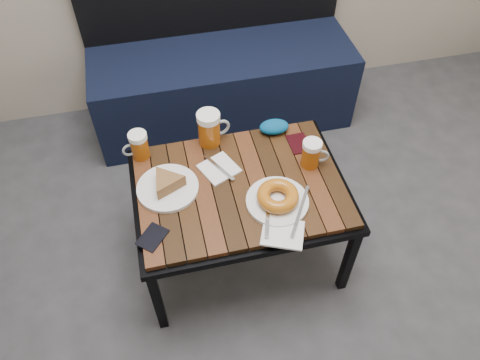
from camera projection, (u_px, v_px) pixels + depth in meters
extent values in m
cube|color=black|center=(223.00, 87.00, 2.61)|extent=(1.40, 0.50, 0.45)
cube|color=black|center=(157.00, 301.00, 1.79)|extent=(0.03, 0.03, 0.42)
cube|color=black|center=(349.00, 261.00, 1.91)|extent=(0.04, 0.03, 0.42)
cube|color=black|center=(144.00, 191.00, 2.15)|extent=(0.03, 0.04, 0.42)
cube|color=black|center=(305.00, 162.00, 2.26)|extent=(0.04, 0.04, 0.42)
cube|color=black|center=(240.00, 191.00, 1.85)|extent=(0.84, 0.62, 0.03)
cube|color=#33170B|center=(240.00, 186.00, 1.84)|extent=(0.80, 0.58, 0.02)
cylinder|color=#9D480C|center=(140.00, 147.00, 1.89)|extent=(0.08, 0.08, 0.10)
cylinder|color=white|center=(137.00, 136.00, 1.85)|extent=(0.08, 0.08, 0.02)
torus|color=#8C999E|center=(130.00, 150.00, 1.88)|extent=(0.06, 0.02, 0.06)
cylinder|color=#9D480C|center=(209.00, 131.00, 1.93)|extent=(0.11, 0.11, 0.13)
cylinder|color=white|center=(208.00, 117.00, 1.87)|extent=(0.10, 0.10, 0.03)
torus|color=#8C999E|center=(221.00, 127.00, 1.95)|extent=(0.08, 0.03, 0.08)
cylinder|color=#9D480C|center=(311.00, 156.00, 1.86)|extent=(0.09, 0.09, 0.10)
cylinder|color=white|center=(312.00, 145.00, 1.81)|extent=(0.08, 0.08, 0.02)
torus|color=#8C999E|center=(321.00, 156.00, 1.86)|extent=(0.06, 0.03, 0.06)
cylinder|color=white|center=(168.00, 188.00, 1.81)|extent=(0.24, 0.24, 0.02)
cylinder|color=white|center=(277.00, 201.00, 1.76)|extent=(0.24, 0.24, 0.02)
torus|color=#96430D|center=(278.00, 196.00, 1.74)|extent=(0.16, 0.16, 0.05)
cube|color=#A5A8AD|center=(300.00, 211.00, 1.72)|extent=(0.14, 0.22, 0.00)
cube|color=#A5A8AD|center=(268.00, 217.00, 1.70)|extent=(0.07, 0.18, 0.00)
cube|color=white|center=(219.00, 168.00, 1.88)|extent=(0.18, 0.18, 0.01)
cube|color=#A5A8AD|center=(219.00, 167.00, 1.87)|extent=(0.10, 0.16, 0.00)
cube|color=white|center=(283.00, 233.00, 1.67)|extent=(0.19, 0.17, 0.01)
cube|color=black|center=(152.00, 237.00, 1.66)|extent=(0.13, 0.13, 0.01)
cube|color=black|center=(299.00, 143.00, 1.97)|extent=(0.09, 0.12, 0.01)
ellipsoid|color=navy|center=(274.00, 127.00, 2.00)|extent=(0.13, 0.09, 0.06)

